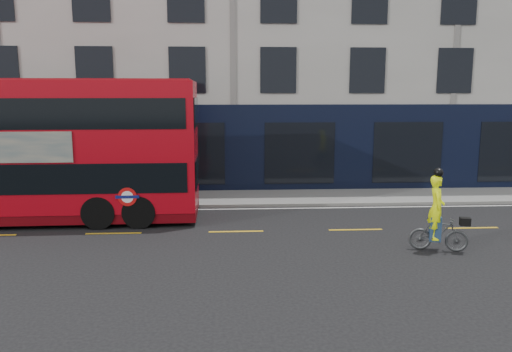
{
  "coord_description": "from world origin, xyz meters",
  "views": [
    {
      "loc": [
        -0.21,
        -14.44,
        4.56
      ],
      "look_at": [
        0.72,
        2.66,
        1.66
      ],
      "focal_mm": 35.0,
      "sensor_mm": 36.0,
      "label": 1
    }
  ],
  "objects": [
    {
      "name": "cyclist",
      "position": [
        5.79,
        -0.82,
        0.84
      ],
      "size": [
        1.71,
        0.9,
        2.43
      ],
      "rotation": [
        0.0,
        0.0,
        -0.28
      ],
      "color": "#3F4244",
      "rests_on": "ground"
    },
    {
      "name": "pavement",
      "position": [
        0.0,
        6.5,
        0.06
      ],
      "size": [
        60.0,
        3.0,
        0.12
      ],
      "primitive_type": "cube",
      "color": "slate",
      "rests_on": "ground"
    },
    {
      "name": "kerb",
      "position": [
        0.0,
        5.0,
        0.07
      ],
      "size": [
        60.0,
        0.12,
        0.13
      ],
      "primitive_type": "cube",
      "color": "gray",
      "rests_on": "ground"
    },
    {
      "name": "ground",
      "position": [
        0.0,
        0.0,
        0.0
      ],
      "size": [
        120.0,
        120.0,
        0.0
      ],
      "primitive_type": "plane",
      "color": "black",
      "rests_on": "ground"
    },
    {
      "name": "building_terrace",
      "position": [
        0.0,
        12.94,
        7.49
      ],
      "size": [
        50.0,
        10.07,
        15.0
      ],
      "color": "#B9B6AE",
      "rests_on": "ground"
    },
    {
      "name": "bus",
      "position": [
        -7.49,
        3.31,
        2.56
      ],
      "size": [
        12.43,
        3.05,
        4.99
      ],
      "rotation": [
        0.0,
        0.0,
        0.02
      ],
      "color": "#A80612",
      "rests_on": "ground"
    },
    {
      "name": "lane_dashes",
      "position": [
        0.0,
        1.5,
        0.0
      ],
      "size": [
        58.0,
        0.12,
        0.01
      ],
      "primitive_type": null,
      "color": "gold",
      "rests_on": "ground"
    },
    {
      "name": "road_edge_line",
      "position": [
        0.0,
        4.7,
        0.0
      ],
      "size": [
        58.0,
        0.1,
        0.01
      ],
      "primitive_type": "cube",
      "color": "silver",
      "rests_on": "ground"
    }
  ]
}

